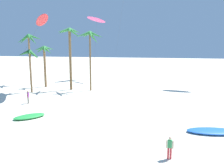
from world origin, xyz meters
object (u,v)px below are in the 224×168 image
(palm_tree_0, at_px, (29,43))
(grounded_kite_0, at_px, (29,116))
(palm_tree_2, at_px, (44,54))
(palm_tree_3, at_px, (70,41))
(person_near_left, at_px, (28,97))
(flying_kite_2, at_px, (97,20))
(palm_tree_1, at_px, (30,56))
(palm_tree_4, at_px, (90,40))
(person_far_watcher, at_px, (170,147))
(flying_kite_3, at_px, (42,20))
(grounded_kite_3, at_px, (213,131))

(palm_tree_0, height_order, grounded_kite_0, palm_tree_0)
(palm_tree_2, distance_m, palm_tree_3, 6.41)
(person_near_left, bearing_deg, grounded_kite_0, -56.11)
(palm_tree_3, height_order, flying_kite_2, flying_kite_2)
(palm_tree_1, distance_m, palm_tree_2, 5.14)
(palm_tree_3, height_order, palm_tree_4, palm_tree_3)
(flying_kite_2, relative_size, person_far_watcher, 8.90)
(palm_tree_2, bearing_deg, palm_tree_3, -14.35)
(palm_tree_0, xyz_separation_m, palm_tree_3, (10.20, -3.67, 0.27))
(flying_kite_2, xyz_separation_m, flying_kite_3, (-3.30, -18.38, -1.96))
(palm_tree_1, height_order, flying_kite_2, flying_kite_2)
(palm_tree_4, xyz_separation_m, person_near_left, (-5.28, -10.58, -7.64))
(palm_tree_4, bearing_deg, palm_tree_3, 179.44)
(palm_tree_2, relative_size, palm_tree_3, 0.72)
(palm_tree_1, bearing_deg, palm_tree_0, 122.61)
(palm_tree_2, bearing_deg, grounded_kite_0, -65.93)
(palm_tree_4, height_order, person_near_left, palm_tree_4)
(grounded_kite_3, distance_m, person_near_left, 22.81)
(palm_tree_0, relative_size, flying_kite_3, 0.79)
(flying_kite_3, relative_size, grounded_kite_3, 2.63)
(palm_tree_3, bearing_deg, palm_tree_4, -0.56)
(palm_tree_0, bearing_deg, person_far_watcher, -43.82)
(palm_tree_2, height_order, palm_tree_4, palm_tree_4)
(palm_tree_1, xyz_separation_m, grounded_kite_0, (7.67, -12.54, -5.77))
(palm_tree_1, bearing_deg, palm_tree_4, 21.57)
(palm_tree_1, relative_size, person_near_left, 4.14)
(palm_tree_3, xyz_separation_m, grounded_kite_0, (2.16, -16.21, -8.34))
(grounded_kite_0, relative_size, person_near_left, 2.09)
(palm_tree_3, xyz_separation_m, grounded_kite_3, (20.47, -16.33, -8.35))
(person_near_left, bearing_deg, person_far_watcher, -32.21)
(palm_tree_2, height_order, flying_kite_3, flying_kite_3)
(flying_kite_2, distance_m, grounded_kite_3, 39.14)
(palm_tree_1, height_order, flying_kite_3, flying_kite_3)
(palm_tree_2, xyz_separation_m, flying_kite_3, (2.84, -5.33, 5.46))
(palm_tree_2, distance_m, flying_kite_2, 16.22)
(palm_tree_0, xyz_separation_m, flying_kite_2, (10.60, 10.85, 5.24))
(flying_kite_3, relative_size, person_far_watcher, 7.79)
(palm_tree_2, bearing_deg, palm_tree_0, 153.78)
(palm_tree_4, bearing_deg, palm_tree_2, 170.92)
(palm_tree_2, xyz_separation_m, palm_tree_4, (9.41, -1.50, 2.50))
(palm_tree_0, relative_size, grounded_kite_3, 2.09)
(palm_tree_3, distance_m, palm_tree_4, 3.68)
(grounded_kite_0, bearing_deg, grounded_kite_3, -0.37)
(palm_tree_1, height_order, person_far_watcher, palm_tree_1)
(palm_tree_1, bearing_deg, flying_kite_3, -4.24)
(grounded_kite_0, bearing_deg, person_near_left, 123.89)
(palm_tree_1, xyz_separation_m, palm_tree_2, (-0.23, 5.14, 0.13))
(palm_tree_1, distance_m, flying_kite_2, 20.56)
(grounded_kite_3, bearing_deg, person_far_watcher, -123.16)
(palm_tree_2, bearing_deg, grounded_kite_3, -34.18)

